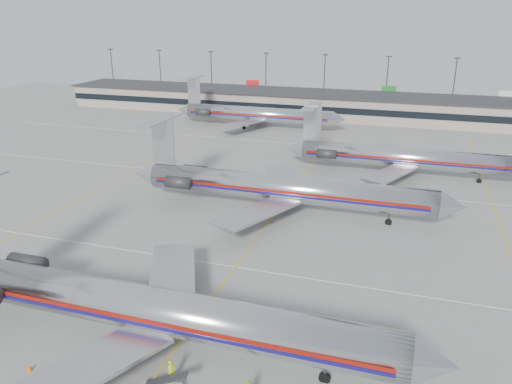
% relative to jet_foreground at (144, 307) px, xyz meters
% --- Properties ---
extents(ground, '(260.00, 260.00, 0.00)m').
position_rel_jet_foreground_xyz_m(ground, '(2.63, 5.26, -3.68)').
color(ground, gray).
rests_on(ground, ground).
extents(apron_markings, '(160.00, 0.15, 0.02)m').
position_rel_jet_foreground_xyz_m(apron_markings, '(2.63, 15.26, -3.67)').
color(apron_markings, silver).
rests_on(apron_markings, ground).
extents(terminal, '(162.00, 17.00, 6.25)m').
position_rel_jet_foreground_xyz_m(terminal, '(2.63, 103.24, -0.53)').
color(terminal, gray).
rests_on(terminal, ground).
extents(light_mast_row, '(163.60, 0.40, 15.28)m').
position_rel_jet_foreground_xyz_m(light_mast_row, '(2.63, 117.26, 4.90)').
color(light_mast_row, '#38383D').
rests_on(light_mast_row, ground).
extents(jet_foreground, '(48.50, 28.56, 12.69)m').
position_rel_jet_foreground_xyz_m(jet_foreground, '(0.00, 0.00, 0.00)').
color(jet_foreground, silver).
rests_on(jet_foreground, ground).
extents(jet_second_row, '(47.83, 28.16, 12.52)m').
position_rel_jet_foreground_xyz_m(jet_second_row, '(2.93, 32.72, -0.05)').
color(jet_second_row, silver).
rests_on(jet_second_row, ground).
extents(jet_third_row, '(42.18, 25.95, 11.53)m').
position_rel_jet_foreground_xyz_m(jet_third_row, '(18.43, 55.17, -0.33)').
color(jet_third_row, silver).
rests_on(jet_third_row, ground).
extents(jet_back_row, '(43.06, 26.49, 11.77)m').
position_rel_jet_foreground_xyz_m(jet_back_row, '(-17.17, 83.55, -0.26)').
color(jet_back_row, silver).
rests_on(jet_back_row, ground).
extents(ramp_worker_near, '(0.76, 0.83, 1.91)m').
position_rel_jet_foreground_xyz_m(ramp_worker_near, '(4.19, -3.60, -2.73)').
color(ramp_worker_near, '#B6D514').
rests_on(ramp_worker_near, ground).
extents(cone_left, '(0.51, 0.51, 0.59)m').
position_rel_jet_foreground_xyz_m(cone_left, '(-7.25, -5.99, -3.39)').
color(cone_left, orange).
rests_on(cone_left, ground).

